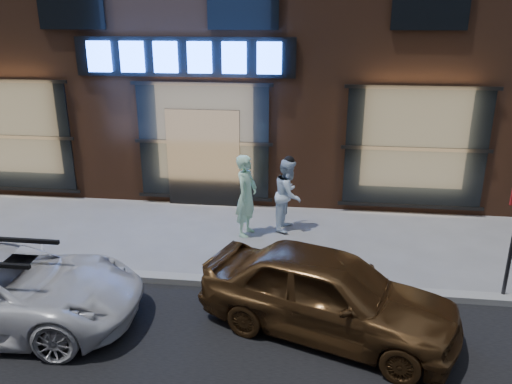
# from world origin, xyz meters

# --- Properties ---
(ground) EXTENTS (90.00, 90.00, 0.00)m
(ground) POSITION_xyz_m (0.00, 0.00, 0.00)
(ground) COLOR slate
(ground) RESTS_ON ground
(curb) EXTENTS (60.00, 0.25, 0.12)m
(curb) POSITION_xyz_m (0.00, 0.00, 0.06)
(curb) COLOR gray
(curb) RESTS_ON ground
(man_bowtie) EXTENTS (0.58, 0.73, 1.77)m
(man_bowtie) POSITION_xyz_m (1.30, 2.24, 0.89)
(man_bowtie) COLOR #BEFAC8
(man_bowtie) RESTS_ON ground
(man_cap) EXTENTS (0.73, 0.87, 1.60)m
(man_cap) POSITION_xyz_m (2.17, 2.67, 0.80)
(man_cap) COLOR white
(man_cap) RESTS_ON ground
(white_suv) EXTENTS (4.32, 2.21, 1.17)m
(white_suv) POSITION_xyz_m (-1.89, -1.54, 0.58)
(white_suv) COLOR silver
(white_suv) RESTS_ON ground
(gold_sedan) EXTENTS (4.07, 2.69, 1.29)m
(gold_sedan) POSITION_xyz_m (2.99, -1.14, 0.64)
(gold_sedan) COLOR brown
(gold_sedan) RESTS_ON ground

